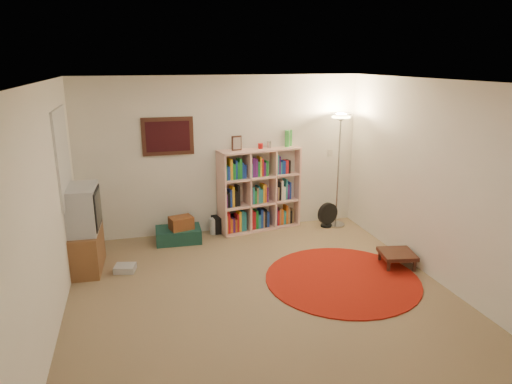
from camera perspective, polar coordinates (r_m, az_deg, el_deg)
room at (r=5.20m, az=-0.06°, el=-0.05°), size 4.54×4.54×2.54m
bookshelf at (r=7.48m, az=0.25°, el=0.18°), size 1.40×0.61×1.62m
floor_lamp at (r=7.53m, az=10.48°, el=7.25°), size 0.40×0.40×1.91m
floor_fan at (r=7.76m, az=8.92°, el=-2.85°), size 0.37×0.24×0.42m
tv_stand at (r=6.45m, az=-21.38°, el=-4.53°), size 0.60×0.82×1.16m
dvd_box at (r=6.40m, az=-16.05°, el=-9.15°), size 0.31×0.28×0.09m
suitcase at (r=7.20m, az=-9.67°, el=-5.29°), size 0.70×0.47×0.22m
wicker_basket at (r=7.08m, az=-9.33°, el=-3.83°), size 0.39×0.32×0.19m
duffel_bag at (r=7.57m, az=-4.09°, el=-3.82°), size 0.43×0.37×0.27m
paper_towel at (r=7.42m, az=-5.32°, el=-4.27°), size 0.16×0.16×0.26m
red_rug at (r=6.07m, az=10.72°, el=-10.61°), size 1.97×1.97×0.02m
side_table at (r=6.55m, az=17.24°, el=-7.46°), size 0.52×0.52×0.20m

